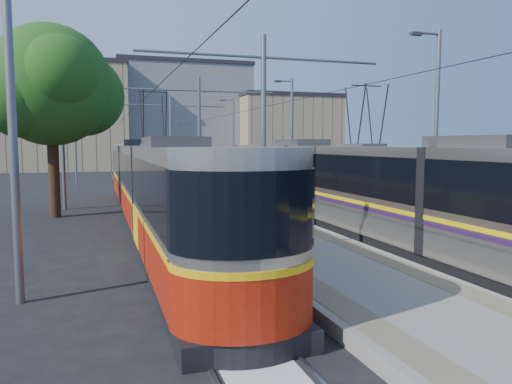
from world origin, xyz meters
name	(u,v)px	position (x,y,z in m)	size (l,w,h in m)	color
ground	(378,298)	(0.00, 0.00, 0.00)	(160.00, 160.00, 0.00)	black
platform	(211,203)	(0.00, 17.00, 0.15)	(4.00, 50.00, 0.30)	gray
tactile_strip_left	(184,202)	(-1.45, 17.00, 0.30)	(0.70, 50.00, 0.01)	gray
tactile_strip_right	(237,200)	(1.45, 17.00, 0.30)	(0.70, 50.00, 0.01)	gray
rails	(211,206)	(0.00, 17.00, 0.02)	(8.71, 70.00, 0.03)	gray
track_arrow	(269,382)	(-3.60, -3.00, 0.01)	(1.20, 5.00, 0.01)	silver
tram_left	(155,184)	(-3.60, 11.47, 1.71)	(2.43, 28.11, 5.50)	black
tram_right	(364,185)	(3.60, 6.94, 1.86)	(2.43, 30.20, 5.50)	black
catenary	(223,120)	(0.00, 14.15, 4.52)	(9.20, 70.00, 7.00)	slate
street_lamps	(196,131)	(0.00, 21.00, 4.18)	(15.18, 38.22, 8.00)	slate
shelter	(229,182)	(0.41, 14.62, 1.47)	(0.80, 1.11, 2.23)	black
tree	(59,88)	(-7.40, 15.44, 5.93)	(6.03, 5.58, 8.76)	#382314
building_left	(62,117)	(-10.00, 60.00, 6.84)	(16.32, 12.24, 13.66)	tan
building_centre	(181,117)	(6.00, 64.00, 7.33)	(18.36, 14.28, 14.63)	gray
building_right	(285,131)	(20.00, 58.00, 5.15)	(14.28, 10.20, 10.29)	tan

